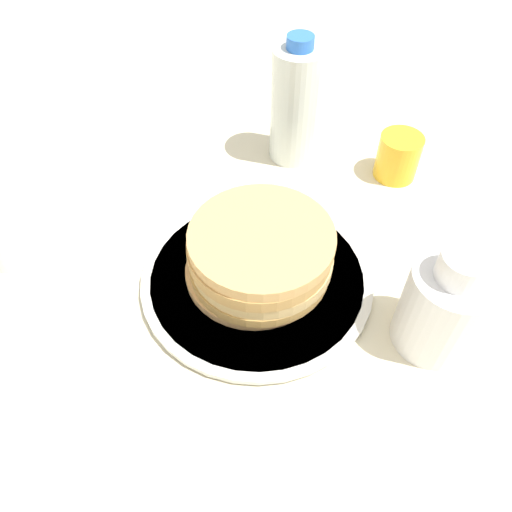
% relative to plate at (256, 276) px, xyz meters
% --- Properties ---
extents(ground_plane, '(4.00, 4.00, 0.00)m').
position_rel_plate_xyz_m(ground_plane, '(0.01, 0.00, -0.01)').
color(ground_plane, beige).
extents(plate, '(0.30, 0.30, 0.01)m').
position_rel_plate_xyz_m(plate, '(0.00, 0.00, 0.00)').
color(plate, silver).
rests_on(plate, ground_plane).
extents(pancake_stack, '(0.18, 0.18, 0.08)m').
position_rel_plate_xyz_m(pancake_stack, '(-0.00, 0.00, 0.04)').
color(pancake_stack, tan).
rests_on(pancake_stack, plate).
extents(juice_glass, '(0.06, 0.06, 0.07)m').
position_rel_plate_xyz_m(juice_glass, '(-0.28, -0.11, 0.03)').
color(juice_glass, yellow).
rests_on(juice_glass, ground_plane).
extents(cream_jug, '(0.09, 0.09, 0.15)m').
position_rel_plate_xyz_m(cream_jug, '(-0.15, 0.16, 0.06)').
color(cream_jug, white).
rests_on(cream_jug, ground_plane).
extents(water_bottle_near, '(0.08, 0.08, 0.20)m').
position_rel_plate_xyz_m(water_bottle_near, '(-0.16, -0.22, 0.08)').
color(water_bottle_near, silver).
rests_on(water_bottle_near, ground_plane).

